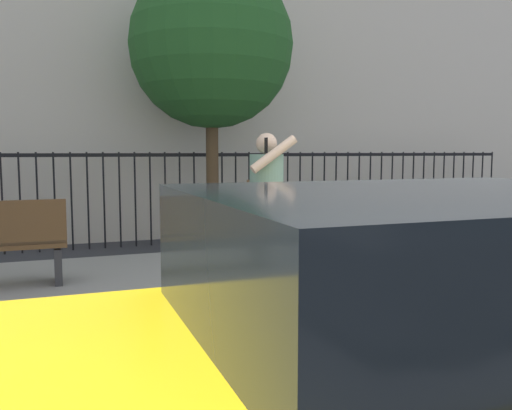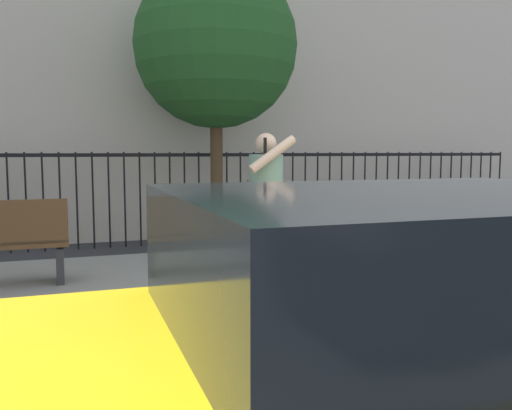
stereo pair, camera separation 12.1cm
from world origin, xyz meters
name	(u,v)px [view 1 (the left image)]	position (x,y,z in m)	size (l,w,h in m)	color
ground_plane	(456,356)	(0.00, 0.00, 0.00)	(60.00, 60.00, 0.00)	#333338
sidewalk	(325,283)	(0.00, 2.20, 0.07)	(28.00, 4.40, 0.15)	gray
iron_fence	(229,184)	(0.00, 5.90, 1.02)	(12.03, 0.04, 1.60)	black
taxi_yellow	(465,364)	(-1.30, -1.53, 0.70)	(4.21, 1.88, 1.45)	yellow
pedestrian_on_phone	(266,202)	(-0.94, 1.73, 1.10)	(0.48, 0.65, 1.64)	beige
street_tree_mid	(211,47)	(-0.47, 5.31, 3.30)	(2.65, 2.65, 4.64)	#4C3823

